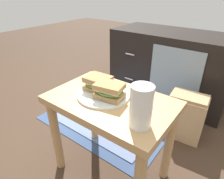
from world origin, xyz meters
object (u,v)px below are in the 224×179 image
Objects in this scene: sandwich_back at (109,91)px; sandwich_front at (98,83)px; tv_cabinet at (170,67)px; beer_glass at (141,107)px; plate at (104,94)px; paper_bag at (185,116)px.

sandwich_front is at bearing 162.19° from sandwich_back.
tv_cabinet is 1.10m from beer_glass.
sandwich_back is at bearing -84.84° from tv_cabinet.
sandwich_front reaches higher than plate.
sandwich_front is 0.92× the size of sandwich_back.
paper_bag is at bearing 67.96° from sandwich_back.
beer_glass is at bearing -20.26° from plate.
beer_glass is 0.71m from paper_bag.
plate is at bearing 159.74° from beer_glass.
paper_bag is at bearing 63.31° from plate.
sandwich_front is (-0.00, -0.93, 0.21)m from tv_cabinet.
sandwich_front is 0.09m from sandwich_back.
plate is 0.06m from sandwich_back.
sandwich_back is (0.09, -0.96, 0.22)m from tv_cabinet.
tv_cabinet is 0.96m from plate.
paper_bag is (0.30, -0.43, -0.14)m from tv_cabinet.
plate reaches higher than paper_bag.
plate is 1.85× the size of sandwich_front.
sandwich_front is 0.82× the size of beer_glass.
tv_cabinet is at bearing 89.84° from sandwich_front.
plate is 1.52× the size of beer_glass.
plate is at bearing -87.46° from tv_cabinet.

